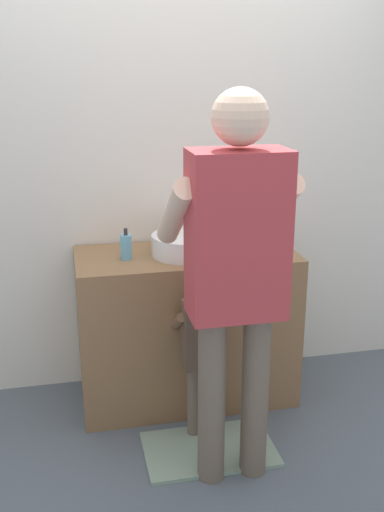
{
  "coord_description": "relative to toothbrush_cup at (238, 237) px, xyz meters",
  "views": [
    {
      "loc": [
        -0.62,
        -2.71,
        1.84
      ],
      "look_at": [
        0.0,
        0.15,
        0.89
      ],
      "focal_mm": 42.31,
      "sensor_mm": 36.0,
      "label": 1
    }
  ],
  "objects": [
    {
      "name": "back_wall",
      "position": [
        -0.31,
        0.25,
        0.44
      ],
      "size": [
        4.4,
        0.08,
        2.7
      ],
      "color": "silver",
      "rests_on": "ground"
    },
    {
      "name": "ground_plane",
      "position": [
        -0.31,
        -0.37,
        -0.91
      ],
      "size": [
        14.0,
        14.0,
        0.0
      ],
      "primitive_type": "plane",
      "color": "slate"
    },
    {
      "name": "sink_basin",
      "position": [
        -0.31,
        -0.09,
        0.0
      ],
      "size": [
        0.37,
        0.37,
        0.11
      ],
      "color": "white",
      "rests_on": "vanity_cabinet"
    },
    {
      "name": "bath_mat",
      "position": [
        -0.31,
        -0.62,
        -0.9
      ],
      "size": [
        0.64,
        0.4,
        0.02
      ],
      "primitive_type": "cube",
      "color": "gray",
      "rests_on": "ground"
    },
    {
      "name": "toothbrush_cup",
      "position": [
        0.0,
        0.0,
        0.0
      ],
      "size": [
        0.07,
        0.07,
        0.21
      ],
      "color": "silver",
      "rests_on": "vanity_cabinet"
    },
    {
      "name": "faucet",
      "position": [
        -0.31,
        0.13,
        0.03
      ],
      "size": [
        0.18,
        0.14,
        0.18
      ],
      "color": "#B7BABF",
      "rests_on": "vanity_cabinet"
    },
    {
      "name": "child_toddler",
      "position": [
        -0.31,
        -0.47,
        -0.39
      ],
      "size": [
        0.27,
        0.27,
        0.87
      ],
      "color": "#6B5B4C",
      "rests_on": "ground"
    },
    {
      "name": "vanity_cabinet",
      "position": [
        -0.31,
        -0.07,
        -0.48
      ],
      "size": [
        1.18,
        0.54,
        0.86
      ],
      "primitive_type": "cube",
      "color": "olive",
      "rests_on": "ground"
    },
    {
      "name": "soap_bottle",
      "position": [
        -0.63,
        -0.1,
        0.01
      ],
      "size": [
        0.06,
        0.06,
        0.17
      ],
      "color": "#66B2D1",
      "rests_on": "vanity_cabinet"
    },
    {
      "name": "adult_parent",
      "position": [
        -0.24,
        -0.79,
        0.14
      ],
      "size": [
        0.54,
        0.57,
        1.75
      ],
      "color": "#6B5B4C",
      "rests_on": "ground"
    }
  ]
}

